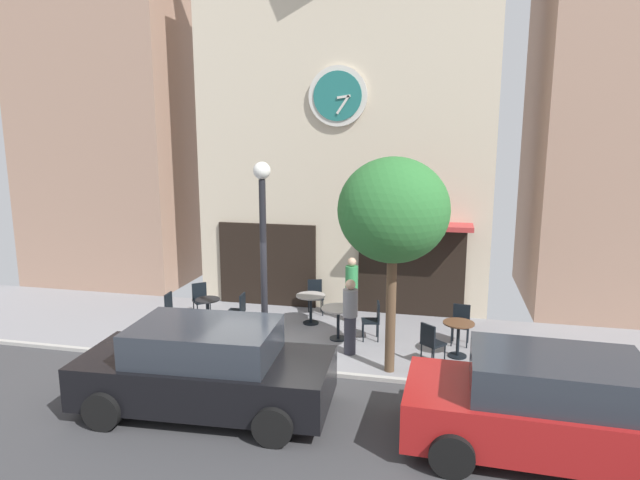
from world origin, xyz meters
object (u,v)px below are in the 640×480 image
object	(u,v)px
cafe_table_center_right	(311,303)
parked_car_black	(206,368)
cafe_chair_facing_wall	(431,341)
pedestrian_grey	(350,316)
cafe_chair_left_end	(461,321)
parked_car_red	(554,408)
street_tree	(393,211)
cafe_table_rightmost	(208,309)
pedestrian_green	(352,289)
cafe_chair_facing_street	(374,318)
street_lamp	(264,260)
cafe_chair_right_end	(201,298)
cafe_chair_near_lamp	(172,308)
cafe_table_near_door	(338,316)
cafe_table_center_left	(458,333)
cafe_chair_corner	(315,294)
cafe_chair_under_awning	(239,308)

from	to	relation	value
cafe_table_center_right	parked_car_black	size ratio (longest dim) A/B	0.17
cafe_chair_facing_wall	pedestrian_grey	bearing A→B (deg)	172.46
cafe_chair_left_end	parked_car_red	size ratio (longest dim) A/B	0.21
street_tree	parked_car_red	distance (m)	4.38
cafe_table_rightmost	pedestrian_green	bearing A→B (deg)	20.14
cafe_chair_facing_street	street_lamp	bearing A→B (deg)	-145.71
cafe_chair_facing_wall	cafe_chair_right_end	distance (m)	6.20
cafe_chair_right_end	pedestrian_grey	distance (m)	4.50
cafe_table_rightmost	cafe_chair_near_lamp	bearing A→B (deg)	-160.97
street_tree	cafe_table_near_door	world-z (taller)	street_tree
cafe_chair_near_lamp	cafe_table_near_door	bearing A→B (deg)	2.97
cafe_chair_near_lamp	cafe_chair_left_end	bearing A→B (deg)	4.77
street_lamp	cafe_table_near_door	world-z (taller)	street_lamp
parked_car_black	cafe_table_rightmost	bearing A→B (deg)	113.82
street_lamp	cafe_table_rightmost	size ratio (longest dim) A/B	5.71
cafe_table_near_door	cafe_chair_facing_wall	size ratio (longest dim) A/B	0.88
street_tree	cafe_table_near_door	xyz separation A→B (m)	(-1.35, 1.49, -2.69)
street_lamp	cafe_chair_facing_wall	bearing A→B (deg)	4.92
street_tree	cafe_chair_facing_wall	xyz separation A→B (m)	(0.80, 0.47, -2.73)
cafe_chair_left_end	pedestrian_green	xyz separation A→B (m)	(-2.68, 0.94, 0.33)
street_tree	cafe_chair_left_end	size ratio (longest dim) A/B	4.78
cafe_chair_near_lamp	cafe_chair_facing_wall	distance (m)	6.29
cafe_chair_left_end	cafe_chair_right_end	world-z (taller)	same
street_lamp	pedestrian_green	distance (m)	3.25
parked_car_red	pedestrian_grey	bearing A→B (deg)	138.63
pedestrian_grey	parked_car_black	xyz separation A→B (m)	(-2.00, -3.00, -0.10)
cafe_table_center_right	cafe_table_center_left	world-z (taller)	cafe_table_center_left
parked_car_black	pedestrian_green	bearing A→B (deg)	71.75
cafe_chair_left_end	cafe_chair_corner	size ratio (longest dim) A/B	1.00
cafe_chair_corner	cafe_chair_facing_street	size ratio (longest dim) A/B	1.00
street_tree	cafe_table_rightmost	distance (m)	5.62
cafe_table_center_left	pedestrian_green	size ratio (longest dim) A/B	0.46
cafe_chair_right_end	parked_car_black	bearing A→B (deg)	-64.03
street_lamp	street_tree	size ratio (longest dim) A/B	0.97
cafe_chair_under_awning	parked_car_red	xyz separation A→B (m)	(6.48, -4.05, 0.23)
cafe_chair_facing_street	parked_car_black	xyz separation A→B (m)	(-2.40, -3.94, 0.23)
cafe_chair_corner	parked_car_red	world-z (taller)	parked_car_red
cafe_table_center_right	cafe_chair_right_end	size ratio (longest dim) A/B	0.83
cafe_table_near_door	street_tree	bearing A→B (deg)	-47.98
street_lamp	parked_car_black	distance (m)	2.83
cafe_chair_near_lamp	cafe_chair_facing_wall	world-z (taller)	same
parked_car_black	pedestrian_grey	bearing A→B (deg)	56.28
cafe_chair_under_awning	cafe_chair_corner	distance (m)	2.23
pedestrian_green	parked_car_red	size ratio (longest dim) A/B	0.38
pedestrian_green	pedestrian_grey	size ratio (longest dim) A/B	1.00
street_lamp	street_tree	world-z (taller)	street_tree
cafe_table_rightmost	cafe_chair_near_lamp	world-z (taller)	cafe_chair_near_lamp
cafe_table_center_right	cafe_table_near_door	bearing A→B (deg)	-45.97
pedestrian_green	street_lamp	bearing A→B (deg)	-118.70
cafe_table_center_right	cafe_chair_under_awning	xyz separation A→B (m)	(-1.61, -0.80, -0.01)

